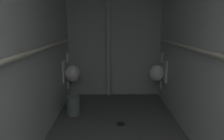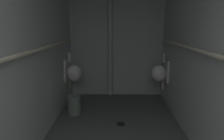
{
  "view_description": "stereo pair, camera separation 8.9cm",
  "coord_description": "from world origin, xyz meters",
  "px_view_note": "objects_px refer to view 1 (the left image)",
  "views": [
    {
      "loc": [
        -0.09,
        0.11,
        1.57
      ],
      "look_at": [
        -0.07,
        2.92,
        0.94
      ],
      "focal_mm": 31.97,
      "sensor_mm": 36.0,
      "label": 1
    },
    {
      "loc": [
        -0.0,
        0.11,
        1.57
      ],
      "look_at": [
        -0.07,
        2.92,
        0.94
      ],
      "focal_mm": 31.97,
      "sensor_mm": 36.0,
      "label": 2
    }
  ],
  "objects_px": {
    "urinal_left_mid": "(71,73)",
    "floor_drain": "(121,124)",
    "standpipe_back_wall": "(108,40)",
    "waste_bin": "(73,105)",
    "urinal_right_mid": "(158,72)"
  },
  "relations": [
    {
      "from": "urinal_left_mid",
      "to": "waste_bin",
      "type": "bearing_deg",
      "value": -78.0
    },
    {
      "from": "urinal_right_mid",
      "to": "standpipe_back_wall",
      "type": "xyz_separation_m",
      "value": [
        -1.01,
        0.43,
        0.62
      ]
    },
    {
      "from": "standpipe_back_wall",
      "to": "floor_drain",
      "type": "relative_size",
      "value": 17.78
    },
    {
      "from": "urinal_left_mid",
      "to": "waste_bin",
      "type": "distance_m",
      "value": 0.74
    },
    {
      "from": "urinal_right_mid",
      "to": "waste_bin",
      "type": "bearing_deg",
      "value": -160.97
    },
    {
      "from": "standpipe_back_wall",
      "to": "waste_bin",
      "type": "distance_m",
      "value": 1.6
    },
    {
      "from": "urinal_left_mid",
      "to": "standpipe_back_wall",
      "type": "height_order",
      "value": "standpipe_back_wall"
    },
    {
      "from": "urinal_left_mid",
      "to": "floor_drain",
      "type": "xyz_separation_m",
      "value": [
        0.95,
        -0.93,
        -0.64
      ]
    },
    {
      "from": "standpipe_back_wall",
      "to": "urinal_right_mid",
      "type": "bearing_deg",
      "value": -22.94
    },
    {
      "from": "urinal_right_mid",
      "to": "standpipe_back_wall",
      "type": "distance_m",
      "value": 1.26
    },
    {
      "from": "urinal_left_mid",
      "to": "standpipe_back_wall",
      "type": "xyz_separation_m",
      "value": [
        0.74,
        0.44,
        0.62
      ]
    },
    {
      "from": "urinal_right_mid",
      "to": "waste_bin",
      "type": "height_order",
      "value": "urinal_right_mid"
    },
    {
      "from": "floor_drain",
      "to": "waste_bin",
      "type": "distance_m",
      "value": 0.93
    },
    {
      "from": "urinal_left_mid",
      "to": "waste_bin",
      "type": "height_order",
      "value": "urinal_left_mid"
    },
    {
      "from": "standpipe_back_wall",
      "to": "urinal_left_mid",
      "type": "bearing_deg",
      "value": -149.31
    }
  ]
}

